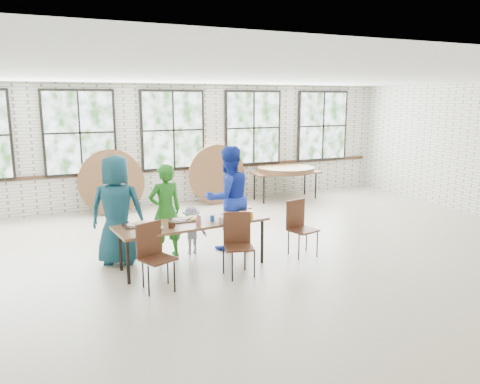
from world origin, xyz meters
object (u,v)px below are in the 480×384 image
Objects in this scene: dining_table at (192,225)px; chair_near_right at (238,238)px; storage_table at (285,174)px; chair_near_left at (153,250)px.

chair_near_right is at bearing -52.84° from dining_table.
chair_near_right is at bearing -123.07° from storage_table.
chair_near_left and chair_near_right have the same top height.
storage_table is (4.67, 4.48, 0.13)m from chair_near_left.
storage_table is (3.36, 4.45, 0.13)m from chair_near_right.
chair_near_right reaches higher than dining_table.
dining_table is 0.99m from chair_near_left.
chair_near_left is 0.51× the size of storage_table.
dining_table is at bearing -131.08° from storage_table.
dining_table is 2.60× the size of chair_near_right.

